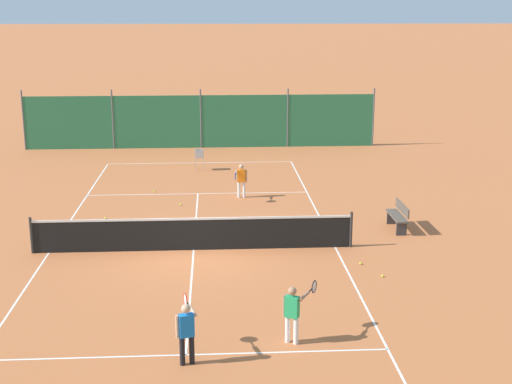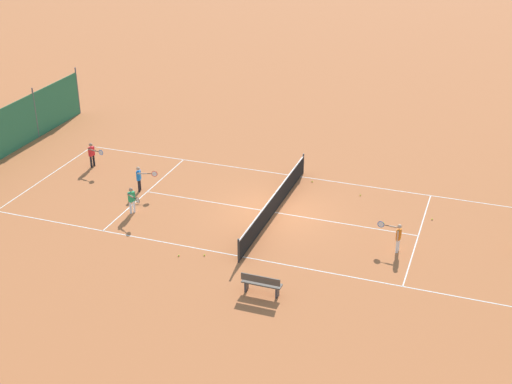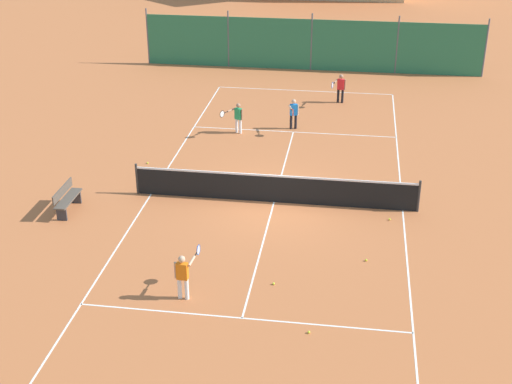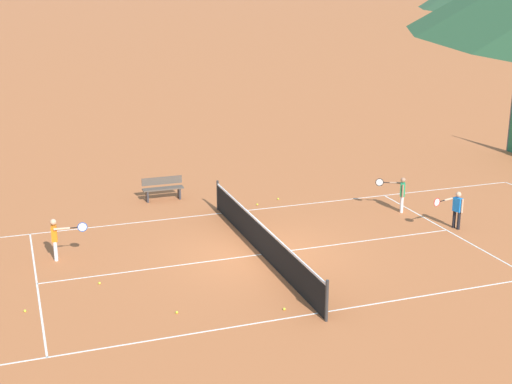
% 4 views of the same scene
% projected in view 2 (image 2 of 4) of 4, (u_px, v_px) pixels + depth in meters
% --- Properties ---
extents(ground_plane, '(600.00, 600.00, 0.00)m').
position_uv_depth(ground_plane, '(275.00, 212.00, 32.03)').
color(ground_plane, '#BC6638').
extents(court_line_markings, '(8.25, 23.85, 0.01)m').
position_uv_depth(court_line_markings, '(275.00, 212.00, 32.02)').
color(court_line_markings, white).
rests_on(court_line_markings, ground).
extents(tennis_net, '(9.18, 0.08, 1.06)m').
position_uv_depth(tennis_net, '(275.00, 202.00, 31.81)').
color(tennis_net, '#2D2D2D').
rests_on(tennis_net, ground).
extents(player_near_service, '(0.41, 1.08, 1.26)m').
position_uv_depth(player_near_service, '(140.00, 177.00, 33.70)').
color(player_near_service, black).
rests_on(player_near_service, ground).
extents(player_near_baseline, '(0.60, 1.03, 1.30)m').
position_uv_depth(player_near_baseline, '(92.00, 153.00, 36.27)').
color(player_near_baseline, black).
rests_on(player_near_baseline, ground).
extents(player_far_baseline, '(0.81, 0.88, 1.24)m').
position_uv_depth(player_far_baseline, '(132.00, 199.00, 31.64)').
color(player_far_baseline, white).
rests_on(player_far_baseline, ground).
extents(player_far_service, '(0.48, 1.02, 1.25)m').
position_uv_depth(player_far_service, '(397.00, 236.00, 28.63)').
color(player_far_service, white).
rests_on(player_far_service, ground).
extents(tennis_ball_service_box, '(0.07, 0.07, 0.07)m').
position_uv_depth(tennis_ball_service_box, '(204.00, 255.00, 28.60)').
color(tennis_ball_service_box, '#CCE033').
rests_on(tennis_ball_service_box, ground).
extents(tennis_ball_alley_left, '(0.07, 0.07, 0.07)m').
position_uv_depth(tennis_ball_alley_left, '(179.00, 256.00, 28.57)').
color(tennis_ball_alley_left, '#CCE033').
rests_on(tennis_ball_alley_left, ground).
extents(tennis_ball_alley_right, '(0.07, 0.07, 0.07)m').
position_uv_depth(tennis_ball_alley_right, '(312.00, 182.00, 34.91)').
color(tennis_ball_alley_right, '#CCE033').
rests_on(tennis_ball_alley_right, ground).
extents(tennis_ball_by_net_left, '(0.07, 0.07, 0.07)m').
position_uv_depth(tennis_ball_by_net_left, '(360.00, 195.00, 33.54)').
color(tennis_ball_by_net_left, '#CCE033').
rests_on(tennis_ball_by_net_left, ground).
extents(tennis_ball_far_corner, '(0.07, 0.07, 0.07)m').
position_uv_depth(tennis_ball_far_corner, '(432.00, 219.00, 31.37)').
color(tennis_ball_far_corner, '#CCE033').
rests_on(tennis_ball_far_corner, ground).
extents(tennis_ball_mid_court, '(0.07, 0.07, 0.07)m').
position_uv_depth(tennis_ball_mid_court, '(384.00, 223.00, 31.05)').
color(tennis_ball_mid_court, '#CCE033').
rests_on(tennis_ball_mid_court, ground).
extents(courtside_bench, '(0.36, 1.50, 0.84)m').
position_uv_depth(courtside_bench, '(261.00, 284.00, 25.97)').
color(courtside_bench, '#51473D').
rests_on(courtside_bench, ground).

